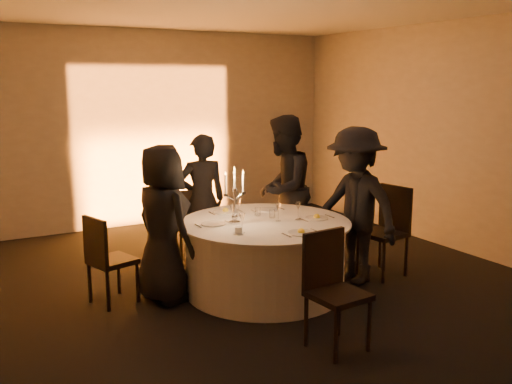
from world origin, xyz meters
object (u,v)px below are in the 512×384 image
chair_left (106,255)px  chair_front (332,283)px  banquet_table (265,256)px  coffee_cup (238,231)px  chair_back_left (193,221)px  guest_left (163,224)px  chair_right (388,225)px  guest_back_right (283,189)px  guest_back_left (202,200)px  guest_right (355,206)px  candelabra (235,204)px  chair_back_right (286,207)px

chair_left → chair_front: size_ratio=0.92×
banquet_table → coffee_cup: coffee_cup is taller
chair_left → chair_back_left: size_ratio=0.99×
guest_left → banquet_table: bearing=-120.6°
chair_right → guest_back_right: bearing=-150.8°
guest_left → guest_back_left: guest_left is taller
chair_back_left → guest_right: guest_right is taller
chair_left → guest_back_right: (2.32, 0.40, 0.40)m
guest_back_right → guest_right: guest_back_right is taller
candelabra → coffee_cup: bearing=-111.8°
chair_back_left → guest_back_left: guest_back_left is taller
chair_left → chair_back_left: 1.59m
chair_left → chair_front: bearing=-159.2°
chair_right → guest_back_left: (-1.72, 1.39, 0.22)m
guest_right → candelabra: (-1.34, 0.29, 0.11)m
chair_left → guest_back_right: bearing=-97.4°
chair_right → candelabra: (-1.84, 0.28, 0.39)m
banquet_table → candelabra: bearing=165.1°
chair_left → coffee_cup: bearing=-141.4°
chair_front → chair_right: bearing=30.0°
guest_left → chair_front: bearing=-167.4°
guest_left → guest_back_left: (0.83, 0.92, -0.00)m
chair_back_left → guest_back_right: 1.19m
chair_left → guest_back_right: guest_back_right is taller
chair_right → chair_front: (-1.67, -1.19, -0.03)m
guest_back_left → guest_back_right: size_ratio=0.88×
guest_back_left → guest_right: bearing=140.3°
guest_right → coffee_cup: bearing=-98.0°
chair_back_left → guest_back_left: 0.33m
guest_back_left → guest_back_right: (0.94, -0.35, 0.11)m
chair_back_left → chair_front: bearing=102.5°
guest_left → guest_back_right: size_ratio=0.88×
chair_back_right → guest_back_left: bearing=-38.6°
coffee_cup → chair_right: bearing=3.3°
chair_front → banquet_table: bearing=78.4°
guest_left → chair_back_right: bearing=-81.5°
banquet_table → chair_back_left: (-0.26, 1.35, 0.13)m
banquet_table → chair_left: (-1.58, 0.44, 0.13)m
banquet_table → guest_back_right: (0.74, 0.85, 0.53)m
banquet_table → guest_right: 1.15m
candelabra → banquet_table: bearing=-14.9°
chair_left → chair_front: 2.32m
banquet_table → guest_left: bearing=164.7°
guest_right → chair_left: bearing=-115.8°
chair_left → chair_back_right: chair_back_right is taller
chair_back_right → chair_front: chair_back_right is taller
chair_back_right → banquet_table: bearing=12.6°
chair_back_left → guest_back_left: size_ratio=0.58×
chair_left → guest_right: size_ratio=0.52×
candelabra → guest_back_right: bearing=35.8°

